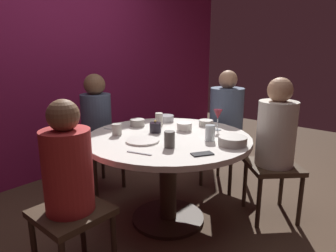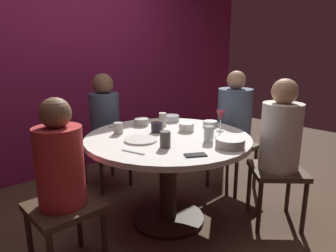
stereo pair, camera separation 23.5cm
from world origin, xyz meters
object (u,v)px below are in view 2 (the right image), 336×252
at_px(wine_glass, 221,116).
at_px(cup_by_right_diner, 163,119).
at_px(bowl_rice_portion, 141,122).
at_px(dining_table, 168,155).
at_px(seated_diner_front_right, 280,137).
at_px(bowl_serving_large, 171,118).
at_px(cell_phone, 195,155).
at_px(cup_center_front, 165,139).
at_px(bowl_small_white, 186,127).
at_px(seated_diner_back, 105,118).
at_px(bowl_sauce_side, 210,124).
at_px(cup_by_left_diner, 209,134).
at_px(seated_diner_right, 234,118).
at_px(dinner_plate, 141,140).
at_px(cup_near_candle, 118,128).
at_px(candle_holder, 157,127).
at_px(bowl_salad_center, 230,143).
at_px(seated_diner_left, 60,169).

relative_size(wine_glass, cup_by_right_diner, 1.48).
bearing_deg(bowl_rice_portion, dining_table, -98.65).
distance_m(wine_glass, bowl_rice_portion, 0.71).
bearing_deg(seated_diner_front_right, bowl_serving_large, -30.41).
height_order(cell_phone, cup_center_front, cup_center_front).
bearing_deg(cup_center_front, seated_diner_front_right, -27.08).
bearing_deg(bowl_small_white, cup_center_front, -154.82).
bearing_deg(seated_diner_back, bowl_sauce_side, 26.27).
xyz_separation_m(bowl_small_white, cup_by_left_diner, (-0.11, -0.32, 0.03)).
bearing_deg(bowl_rice_portion, seated_diner_right, -26.27).
relative_size(wine_glass, dinner_plate, 0.71).
relative_size(dining_table, cell_phone, 9.26).
xyz_separation_m(seated_diner_right, cup_center_front, (-1.11, -0.20, 0.05)).
distance_m(cell_phone, cup_near_candle, 0.78).
relative_size(dining_table, bowl_small_white, 10.39).
distance_m(seated_diner_back, cup_by_left_diner, 1.25).
distance_m(candle_holder, cup_center_front, 0.41).
bearing_deg(bowl_rice_portion, cup_center_front, -114.24).
xyz_separation_m(dining_table, cup_by_right_diner, (0.18, 0.26, 0.22)).
relative_size(dinner_plate, cup_by_left_diner, 2.12).
height_order(bowl_serving_large, cup_by_right_diner, cup_by_right_diner).
distance_m(bowl_salad_center, cup_by_right_diner, 0.77).
distance_m(dining_table, bowl_salad_center, 0.55).
bearing_deg(bowl_sauce_side, dining_table, 175.50).
bearing_deg(cup_by_left_diner, cup_by_right_diner, 82.86).
distance_m(bowl_small_white, cup_center_front, 0.47).
height_order(dinner_plate, cup_near_candle, cup_near_candle).
bearing_deg(bowl_salad_center, cup_near_candle, 113.83).
relative_size(bowl_salad_center, cup_by_left_diner, 1.72).
bearing_deg(dinner_plate, bowl_sauce_side, -6.33).
distance_m(dinner_plate, cup_near_candle, 0.28).
height_order(seated_diner_front_right, cup_center_front, seated_diner_front_right).
xyz_separation_m(seated_diner_back, wine_glass, (0.41, -1.12, 0.14)).
bearing_deg(seated_diner_left, cup_by_right_diner, 13.90).
relative_size(wine_glass, cup_by_left_diner, 1.50).
distance_m(dining_table, bowl_sauce_side, 0.51).
xyz_separation_m(seated_diner_back, cell_phone, (-0.19, -1.38, 0.01)).
height_order(wine_glass, bowl_salad_center, wine_glass).
distance_m(bowl_salad_center, cup_by_left_diner, 0.19).
bearing_deg(candle_holder, cell_phone, -108.28).
relative_size(bowl_salad_center, bowl_sauce_side, 1.61).
relative_size(dinner_plate, bowl_rice_portion, 1.94).
distance_m(seated_diner_front_right, candle_holder, 0.98).
relative_size(dining_table, cup_by_left_diner, 11.04).
distance_m(seated_diner_left, dinner_plate, 0.65).
bearing_deg(bowl_small_white, wine_glass, -47.22).
bearing_deg(candle_holder, bowl_small_white, -34.06).
relative_size(bowl_small_white, cup_near_candle, 1.37).
height_order(bowl_small_white, bowl_sauce_side, bowl_small_white).
xyz_separation_m(dining_table, bowl_small_white, (0.22, 0.01, 0.19)).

